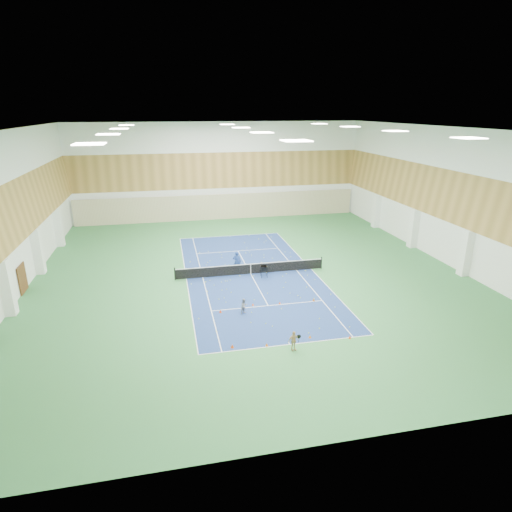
# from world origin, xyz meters

# --- Properties ---
(ground) EXTENTS (40.00, 40.00, 0.00)m
(ground) POSITION_xyz_m (0.00, 0.00, 0.00)
(ground) COLOR #30713B
(ground) RESTS_ON ground
(room_shell) EXTENTS (36.00, 40.00, 12.00)m
(room_shell) POSITION_xyz_m (0.00, 0.00, 6.00)
(room_shell) COLOR white
(room_shell) RESTS_ON ground
(wood_cladding) EXTENTS (36.00, 40.00, 8.00)m
(wood_cladding) POSITION_xyz_m (0.00, 0.00, 8.00)
(wood_cladding) COLOR #A87E3E
(wood_cladding) RESTS_ON room_shell
(ceiling_light_grid) EXTENTS (21.40, 25.40, 0.06)m
(ceiling_light_grid) POSITION_xyz_m (0.00, 0.00, 11.92)
(ceiling_light_grid) COLOR white
(ceiling_light_grid) RESTS_ON room_shell
(court_surface) EXTENTS (10.97, 23.77, 0.01)m
(court_surface) POSITION_xyz_m (0.00, 0.00, 0.01)
(court_surface) COLOR navy
(court_surface) RESTS_ON ground
(tennis_balls_scatter) EXTENTS (10.57, 22.77, 0.07)m
(tennis_balls_scatter) POSITION_xyz_m (0.00, 0.00, 0.05)
(tennis_balls_scatter) COLOR #D1EA27
(tennis_balls_scatter) RESTS_ON ground
(tennis_net) EXTENTS (12.80, 0.10, 1.10)m
(tennis_net) POSITION_xyz_m (0.00, 0.00, 0.55)
(tennis_net) COLOR black
(tennis_net) RESTS_ON ground
(back_curtain) EXTENTS (35.40, 0.16, 3.20)m
(back_curtain) POSITION_xyz_m (0.00, 19.75, 1.60)
(back_curtain) COLOR #C6B793
(back_curtain) RESTS_ON ground
(door_left_b) EXTENTS (0.08, 1.80, 2.20)m
(door_left_b) POSITION_xyz_m (-17.92, 0.00, 1.10)
(door_left_b) COLOR #593319
(door_left_b) RESTS_ON ground
(coach) EXTENTS (0.81, 0.67, 1.92)m
(coach) POSITION_xyz_m (-1.07, 0.69, 0.96)
(coach) COLOR navy
(coach) RESTS_ON ground
(child_court) EXTENTS (0.68, 0.64, 1.10)m
(child_court) POSITION_xyz_m (-1.91, -7.21, 0.55)
(child_court) COLOR gray
(child_court) RESTS_ON ground
(child_apron) EXTENTS (0.78, 0.49, 1.24)m
(child_apron) POSITION_xyz_m (0.03, -12.52, 0.62)
(child_apron) COLOR tan
(child_apron) RESTS_ON ground
(ball_cart) EXTENTS (0.60, 0.60, 0.99)m
(ball_cart) POSITION_xyz_m (0.94, -0.94, 0.50)
(ball_cart) COLOR black
(ball_cart) RESTS_ON ground
(cone_svc_a) EXTENTS (0.21, 0.21, 0.23)m
(cone_svc_a) POSITION_xyz_m (-3.52, -6.76, 0.11)
(cone_svc_a) COLOR red
(cone_svc_a) RESTS_ON ground
(cone_svc_b) EXTENTS (0.17, 0.17, 0.19)m
(cone_svc_b) POSITION_xyz_m (-1.08, -6.14, 0.10)
(cone_svc_b) COLOR #FC560D
(cone_svc_b) RESTS_ON ground
(cone_svc_c) EXTENTS (0.18, 0.18, 0.20)m
(cone_svc_c) POSITION_xyz_m (0.88, -6.31, 0.10)
(cone_svc_c) COLOR #F9450D
(cone_svc_c) RESTS_ON ground
(cone_svc_d) EXTENTS (0.20, 0.20, 0.22)m
(cone_svc_d) POSITION_xyz_m (3.47, -6.33, 0.11)
(cone_svc_d) COLOR #DA620B
(cone_svc_d) RESTS_ON ground
(cone_base_a) EXTENTS (0.22, 0.22, 0.24)m
(cone_base_a) POSITION_xyz_m (-3.44, -11.52, 0.12)
(cone_base_a) COLOR #D5440B
(cone_base_a) RESTS_ON ground
(cone_base_b) EXTENTS (0.19, 0.19, 0.21)m
(cone_base_b) POSITION_xyz_m (-1.39, -11.77, 0.10)
(cone_base_b) COLOR orange
(cone_base_b) RESTS_ON ground
(cone_base_c) EXTENTS (0.18, 0.18, 0.20)m
(cone_base_c) POSITION_xyz_m (1.45, -11.39, 0.10)
(cone_base_c) COLOR orange
(cone_base_c) RESTS_ON ground
(cone_base_d) EXTENTS (0.18, 0.18, 0.20)m
(cone_base_d) POSITION_xyz_m (3.86, -11.95, 0.10)
(cone_base_d) COLOR #E5450C
(cone_base_d) RESTS_ON ground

